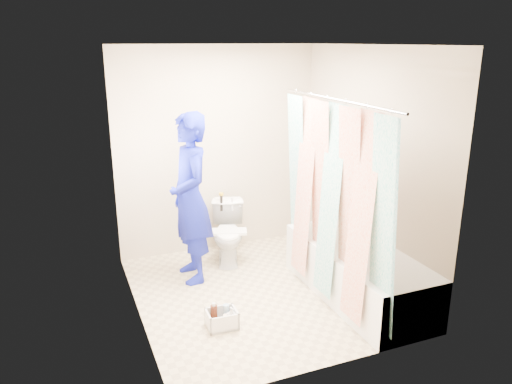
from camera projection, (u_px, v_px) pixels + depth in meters
name	position (u px, v px, depth m)	size (l,w,h in m)	color
floor	(261.00, 292.00, 5.03)	(2.60, 2.60, 0.00)	#C0B087
ceiling	(261.00, 45.00, 4.33)	(2.40, 2.60, 0.02)	white
wall_back	(218.00, 151.00, 5.83)	(2.40, 0.02, 2.40)	#C1B594
wall_front	(332.00, 223.00, 3.53)	(2.40, 0.02, 2.40)	#C1B594
wall_left	(131.00, 192.00, 4.25)	(0.02, 2.60, 2.40)	#C1B594
wall_right	(369.00, 166.00, 5.11)	(0.02, 2.60, 2.40)	#C1B594
bathtub	(357.00, 272.00, 4.88)	(0.70, 1.75, 0.50)	white
curtain_rod	(336.00, 100.00, 4.27)	(0.02, 0.02, 1.90)	silver
shower_curtain	(331.00, 203.00, 4.54)	(0.06, 1.75, 1.80)	white
toilet	(228.00, 233.00, 5.68)	(0.37, 0.65, 0.66)	white
tank_lid	(228.00, 232.00, 5.56)	(0.41, 0.18, 0.03)	white
tank_internals	(224.00, 201.00, 5.76)	(0.16, 0.08, 0.22)	black
plumber	(190.00, 199.00, 5.10)	(0.65, 0.42, 1.77)	#1034A9
cleaning_caddy	(223.00, 319.00, 4.41)	(0.27, 0.22, 0.20)	silver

